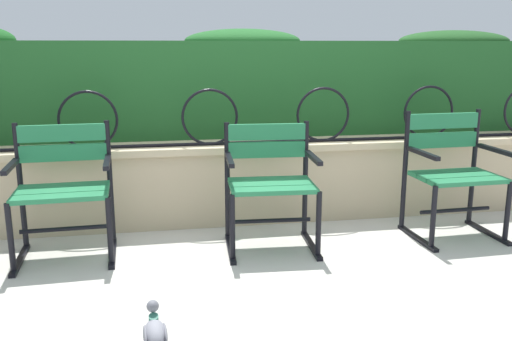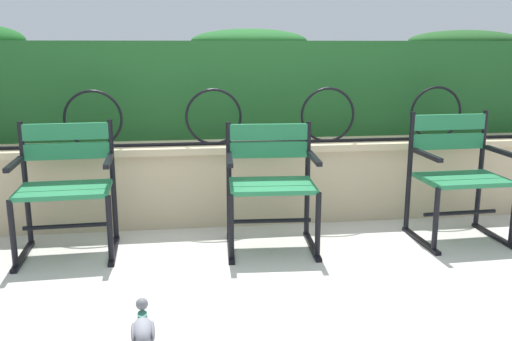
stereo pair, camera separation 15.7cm
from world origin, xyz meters
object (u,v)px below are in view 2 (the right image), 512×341
at_px(park_chair_centre, 271,181).
at_px(pigeon_near_chairs, 143,331).
at_px(park_chair_left, 66,184).
at_px(park_chair_right, 457,173).

bearing_deg(park_chair_centre, pigeon_near_chairs, -121.27).
height_order(park_chair_centre, pigeon_near_chairs, park_chair_centre).
height_order(park_chair_left, park_chair_right, park_chair_right).
xyz_separation_m(park_chair_centre, pigeon_near_chairs, (-0.77, -1.27, -0.34)).
bearing_deg(pigeon_near_chairs, park_chair_centre, 58.73).
relative_size(park_chair_left, park_chair_centre, 1.03).
distance_m(park_chair_centre, pigeon_near_chairs, 1.53).
xyz_separation_m(park_chair_left, park_chair_centre, (1.34, -0.07, -0.01)).
bearing_deg(pigeon_near_chairs, park_chair_right, 31.37).
relative_size(park_chair_centre, park_chair_right, 0.94).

